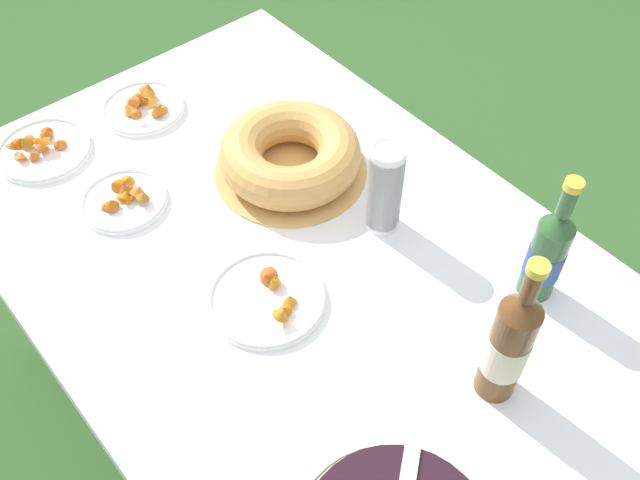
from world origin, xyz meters
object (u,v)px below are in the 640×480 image
(cider_bottle_amber, at_px, (509,345))
(snack_plate_far, at_px, (42,148))
(cup_stack, at_px, (385,189))
(bundt_cake, at_px, (290,155))
(snack_plate_right, at_px, (143,106))
(snack_plate_left, at_px, (268,297))
(cider_bottle_green, at_px, (547,253))
(snack_plate_near, at_px, (124,199))

(cider_bottle_amber, relative_size, snack_plate_far, 1.60)
(cup_stack, height_order, snack_plate_far, cup_stack)
(cup_stack, distance_m, snack_plate_far, 0.82)
(bundt_cake, relative_size, cup_stack, 1.62)
(cup_stack, distance_m, snack_plate_right, 0.69)
(bundt_cake, relative_size, snack_plate_left, 1.49)
(cider_bottle_green, bearing_deg, cider_bottle_amber, -68.22)
(cider_bottle_green, distance_m, snack_plate_left, 0.54)
(cider_bottle_green, height_order, snack_plate_far, cider_bottle_green)
(cider_bottle_green, relative_size, cider_bottle_amber, 0.86)
(cider_bottle_green, bearing_deg, cup_stack, -160.86)
(snack_plate_near, xyz_separation_m, snack_plate_far, (-0.26, -0.06, -0.00))
(bundt_cake, distance_m, snack_plate_far, 0.59)
(cup_stack, height_order, cider_bottle_green, cider_bottle_green)
(bundt_cake, height_order, cider_bottle_amber, cider_bottle_amber)
(snack_plate_right, bearing_deg, snack_plate_far, -94.63)
(bundt_cake, height_order, snack_plate_far, bundt_cake)
(snack_plate_right, bearing_deg, snack_plate_left, -10.02)
(cider_bottle_green, bearing_deg, bundt_cake, -164.33)
(snack_plate_near, height_order, snack_plate_left, snack_plate_left)
(cider_bottle_green, height_order, snack_plate_left, cider_bottle_green)
(cider_bottle_amber, distance_m, snack_plate_right, 1.07)
(snack_plate_left, height_order, snack_plate_far, snack_plate_far)
(cup_stack, xyz_separation_m, cider_bottle_amber, (0.41, -0.11, 0.03))
(bundt_cake, distance_m, snack_plate_left, 0.36)
(snack_plate_near, distance_m, snack_plate_far, 0.27)
(cup_stack, distance_m, snack_plate_near, 0.57)
(cider_bottle_amber, bearing_deg, cup_stack, 164.61)
(snack_plate_far, bearing_deg, cider_bottle_green, 29.48)
(snack_plate_far, bearing_deg, cider_bottle_amber, 17.31)
(snack_plate_right, bearing_deg, cup_stack, 16.43)
(cup_stack, relative_size, snack_plate_far, 0.97)
(cup_stack, xyz_separation_m, snack_plate_left, (0.00, -0.31, -0.10))
(snack_plate_near, distance_m, snack_plate_right, 0.31)
(cup_stack, bearing_deg, snack_plate_far, -146.21)
(cider_bottle_amber, xyz_separation_m, snack_plate_left, (-0.41, -0.20, -0.13))
(snack_plate_far, bearing_deg, bundt_cake, 43.48)
(snack_plate_left, bearing_deg, cup_stack, 90.31)
(bundt_cake, xyz_separation_m, snack_plate_far, (-0.42, -0.40, -0.04))
(cider_bottle_amber, bearing_deg, snack_plate_left, -154.46)
(bundt_cake, bearing_deg, snack_plate_far, -136.52)
(bundt_cake, distance_m, cup_stack, 0.26)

